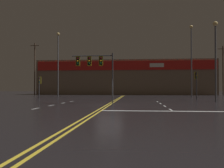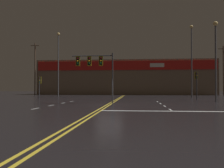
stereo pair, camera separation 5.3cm
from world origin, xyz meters
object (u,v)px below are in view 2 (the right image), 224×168
Objects in this scene: traffic_signal_median at (95,64)px; traffic_signal_corner_northeast at (196,79)px; streetlight_near_right at (58,57)px; traffic_signal_corner_northwest at (40,83)px; streetlight_far_median at (192,53)px; streetlight_far_left at (216,50)px.

traffic_signal_median is 1.37× the size of traffic_signal_corner_northeast.
traffic_signal_median reaches higher than traffic_signal_corner_northeast.
streetlight_near_right reaches higher than traffic_signal_corner_northeast.
streetlight_near_right reaches higher than traffic_signal_median.
traffic_signal_corner_northeast is at bearing -25.71° from streetlight_near_right.
streetlight_near_right is (-0.79, 10.97, 5.04)m from traffic_signal_corner_northwest.
streetlight_far_median is at bearing 81.79° from traffic_signal_corner_northeast.
streetlight_far_left is 12.86m from streetlight_far_median.
traffic_signal_corner_northeast is at bearing 0.47° from traffic_signal_corner_northwest.
traffic_signal_median is 22.52m from streetlight_near_right.
traffic_signal_median is at bearing -62.92° from streetlight_near_right.
streetlight_near_right is at bearing 174.31° from streetlight_far_median.
traffic_signal_corner_northeast is 5.53m from streetlight_far_left.
traffic_signal_median is 1.61× the size of traffic_signal_corner_northwest.
streetlight_far_left is (13.45, 4.70, 1.97)m from traffic_signal_median.
traffic_signal_corner_northwest is 0.27× the size of streetlight_near_right.
traffic_signal_median is 12.99m from traffic_signal_corner_northwest.
traffic_signal_corner_northeast is 0.40× the size of streetlight_far_left.
streetlight_far_median reaches higher than traffic_signal_corner_northwest.
streetlight_far_median is at bearing 52.32° from traffic_signal_median.
traffic_signal_median is 0.55× the size of streetlight_far_left.
traffic_signal_corner_northwest is 24.96m from streetlight_far_median.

